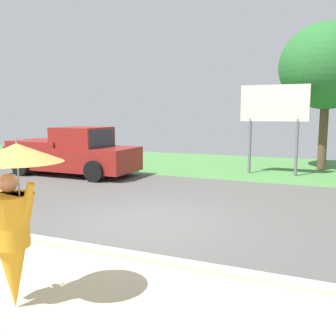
# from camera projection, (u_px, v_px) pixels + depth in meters

# --- Properties ---
(ground_plane) EXTENTS (40.00, 22.00, 0.20)m
(ground_plane) POSITION_uv_depth(u_px,v_px,m) (191.00, 198.00, 11.12)
(ground_plane) COLOR #565451
(monk_pedestrian) EXTENTS (1.11, 1.06, 2.13)m
(monk_pedestrian) POSITION_uv_depth(u_px,v_px,m) (13.00, 221.00, 4.56)
(monk_pedestrian) COLOR orange
(monk_pedestrian) RESTS_ON ground_plane
(pickup_truck) EXTENTS (5.20, 2.28, 1.88)m
(pickup_truck) POSITION_uv_depth(u_px,v_px,m) (73.00, 153.00, 14.87)
(pickup_truck) COLOR maroon
(pickup_truck) RESTS_ON ground_plane
(roadside_billboard) EXTENTS (2.60, 0.12, 3.50)m
(roadside_billboard) POSITION_uv_depth(u_px,v_px,m) (274.00, 110.00, 14.70)
(roadside_billboard) COLOR slate
(roadside_billboard) RESTS_ON ground_plane
(tree_center_back) EXTENTS (3.91, 3.91, 6.13)m
(tree_center_back) POSITION_uv_depth(u_px,v_px,m) (327.00, 66.00, 15.69)
(tree_center_back) COLOR brown
(tree_center_back) RESTS_ON ground_plane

